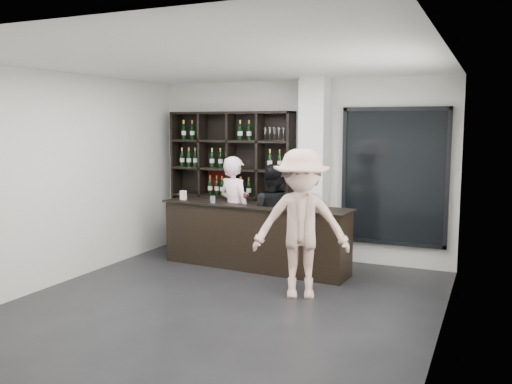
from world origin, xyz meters
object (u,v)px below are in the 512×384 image
at_px(taster_pink, 235,211).
at_px(taster_black, 272,217).
at_px(tasting_counter, 255,236).
at_px(wine_shelf, 231,183).
at_px(customer, 301,224).

bearing_deg(taster_pink, taster_black, -157.31).
bearing_deg(tasting_counter, taster_pink, 169.57).
height_order(wine_shelf, customer, wine_shelf).
height_order(wine_shelf, taster_black, wine_shelf).
bearing_deg(taster_black, taster_pink, -5.14).
bearing_deg(customer, wine_shelf, 115.56).
distance_m(taster_pink, customer, 1.86).
bearing_deg(taster_black, customer, 122.30).
height_order(tasting_counter, customer, customer).
bearing_deg(taster_pink, tasting_counter, -171.82).
distance_m(taster_pink, taster_black, 0.64).
relative_size(taster_pink, taster_black, 1.06).
xyz_separation_m(wine_shelf, taster_pink, (0.41, -0.72, -0.35)).
distance_m(wine_shelf, customer, 2.65).
bearing_deg(tasting_counter, taster_black, 25.88).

